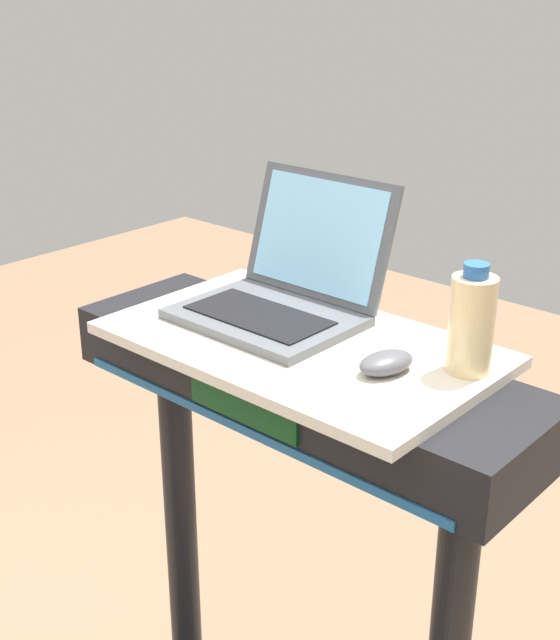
# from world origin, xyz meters

# --- Properties ---
(desk_board) EXTENTS (0.67, 0.40, 0.02)m
(desk_board) POSITION_xyz_m (0.00, 0.70, 1.18)
(desk_board) COLOR beige
(desk_board) RESTS_ON treadmill_base
(laptop) EXTENTS (0.32, 0.31, 0.24)m
(laptop) POSITION_xyz_m (-0.09, 0.76, 1.24)
(laptop) COLOR #515459
(laptop) RESTS_ON desk_board
(computer_mouse) EXTENTS (0.08, 0.11, 0.03)m
(computer_mouse) POSITION_xyz_m (0.19, 0.69, 1.21)
(computer_mouse) COLOR #4C4C51
(computer_mouse) RESTS_ON desk_board
(water_bottle) EXTENTS (0.07, 0.07, 0.18)m
(water_bottle) POSITION_xyz_m (0.28, 0.78, 1.27)
(water_bottle) COLOR beige
(water_bottle) RESTS_ON desk_board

